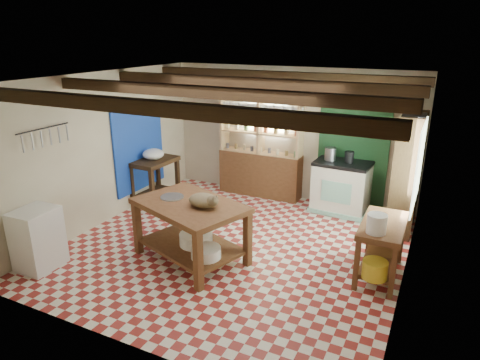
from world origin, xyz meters
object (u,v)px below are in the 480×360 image
at_px(work_table, 191,231).
at_px(prep_table, 155,181).
at_px(cat, 203,200).
at_px(right_counter, 380,249).
at_px(stove, 341,187).
at_px(white_cabinet, 38,239).

bearing_deg(work_table, prep_table, 158.15).
bearing_deg(cat, right_counter, 27.54).
height_order(stove, prep_table, stove).
distance_m(work_table, white_cabinet, 2.15).
xyz_separation_m(work_table, prep_table, (-1.80, 1.57, 0.01)).
relative_size(stove, right_counter, 0.90).
bearing_deg(cat, work_table, -178.69).
xyz_separation_m(stove, cat, (-1.30, -2.79, 0.50)).
bearing_deg(right_counter, white_cabinet, -157.31).
xyz_separation_m(stove, white_cabinet, (-3.38, -3.90, -0.05)).
xyz_separation_m(work_table, stove, (1.56, 2.75, 0.04)).
relative_size(work_table, right_counter, 1.42).
height_order(stove, white_cabinet, stove).
bearing_deg(work_table, right_counter, 35.13).
xyz_separation_m(work_table, white_cabinet, (-1.82, -1.15, -0.01)).
distance_m(stove, right_counter, 2.26).
bearing_deg(cat, stove, 74.13).
bearing_deg(prep_table, white_cabinet, -87.51).
bearing_deg(stove, work_table, -116.45).
bearing_deg(cat, white_cabinet, -142.63).
xyz_separation_m(white_cabinet, right_counter, (4.40, 1.88, -0.04)).
bearing_deg(prep_table, stove, 22.29).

